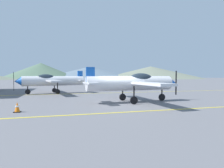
# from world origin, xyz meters

# --- Properties ---
(ground_plane) EXTENTS (400.00, 400.00, 0.00)m
(ground_plane) POSITION_xyz_m (0.00, 0.00, 0.00)
(ground_plane) COLOR slate
(apron_line_near) EXTENTS (80.00, 0.16, 0.01)m
(apron_line_near) POSITION_xyz_m (0.00, -3.56, 0.01)
(apron_line_near) COLOR yellow
(apron_line_near) RESTS_ON ground_plane
(apron_line_far) EXTENTS (80.00, 0.16, 0.01)m
(apron_line_far) POSITION_xyz_m (0.00, 8.55, 0.01)
(apron_line_far) COLOR yellow
(apron_line_far) RESTS_ON ground_plane
(airplane_near) EXTENTS (7.86, 9.05, 2.71)m
(airplane_near) POSITION_xyz_m (1.47, 0.28, 1.53)
(airplane_near) COLOR silver
(airplane_near) RESTS_ON ground_plane
(airplane_mid) EXTENTS (7.93, 9.06, 2.71)m
(airplane_mid) POSITION_xyz_m (-5.16, 9.70, 1.53)
(airplane_mid) COLOR silver
(airplane_mid) RESTS_ON ground_plane
(traffic_cone_front) EXTENTS (0.36, 0.36, 0.59)m
(traffic_cone_front) POSITION_xyz_m (-6.49, -1.94, 0.29)
(traffic_cone_front) COLOR black
(traffic_cone_front) RESTS_ON ground_plane
(hill_centerleft) EXTENTS (60.98, 60.98, 12.56)m
(hill_centerleft) POSITION_xyz_m (-19.03, 145.01, 6.28)
(hill_centerleft) COLOR #4C6651
(hill_centerleft) RESTS_ON ground_plane
(hill_centerright) EXTENTS (84.60, 84.60, 10.38)m
(hill_centerright) POSITION_xyz_m (20.55, 153.35, 5.19)
(hill_centerright) COLOR slate
(hill_centerright) RESTS_ON ground_plane
(hill_right) EXTENTS (89.28, 89.28, 10.67)m
(hill_right) POSITION_xyz_m (72.44, 136.85, 5.33)
(hill_right) COLOR slate
(hill_right) RESTS_ON ground_plane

